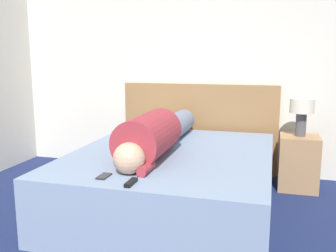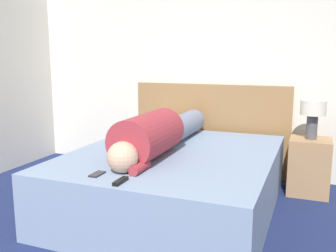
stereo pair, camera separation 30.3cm
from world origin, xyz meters
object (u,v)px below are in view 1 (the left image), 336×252
Objects in this scene: pillow_near_headboard at (155,126)px; tv_remote at (131,183)px; nightstand at (298,163)px; table_lamp at (302,110)px; cell_phone at (104,176)px; person_lying at (157,134)px; bed at (173,180)px.

pillow_near_headboard is 1.71m from tv_remote.
nightstand is 2.06m from tv_remote.
tv_remote is at bearing -123.46° from table_lamp.
table_lamp is (0.00, 0.00, 0.53)m from nightstand.
tv_remote reaches higher than cell_phone.
nightstand reaches higher than tv_remote.
table_lamp is 2.13m from cell_phone.
person_lying is 11.77× the size of tv_remote.
nightstand is at bearing 0.00° from table_lamp.
person_lying is at bearing 79.51° from cell_phone.
cell_phone is at bearing -84.83° from pillow_near_headboard.
table_lamp is (1.09, 0.81, 0.55)m from bed.
cell_phone is at bearing -100.49° from person_lying.
pillow_near_headboard is at bearing 108.88° from person_lying.
tv_remote is (-1.13, -1.70, 0.25)m from nightstand.
nightstand reaches higher than cell_phone.
bed is at bearing 71.63° from cell_phone.
pillow_near_headboard is (-0.28, 0.83, -0.09)m from person_lying.
pillow_near_headboard reaches higher than nightstand.
tv_remote is (0.09, -0.84, -0.14)m from person_lying.
pillow_near_headboard is (-0.41, 0.78, 0.32)m from bed.
cell_phone reaches higher than bed.
nightstand is at bearing 35.21° from person_lying.
nightstand reaches higher than bed.
tv_remote is at bearing -123.46° from nightstand.
person_lying reaches higher than pillow_near_headboard.
table_lamp reaches higher than nightstand.
nightstand is 1.53m from pillow_near_headboard.
pillow_near_headboard is at bearing 95.17° from cell_phone.
bed is at bearing -62.12° from pillow_near_headboard.
bed is 1.15× the size of person_lying.
nightstand is 3.62× the size of tv_remote.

